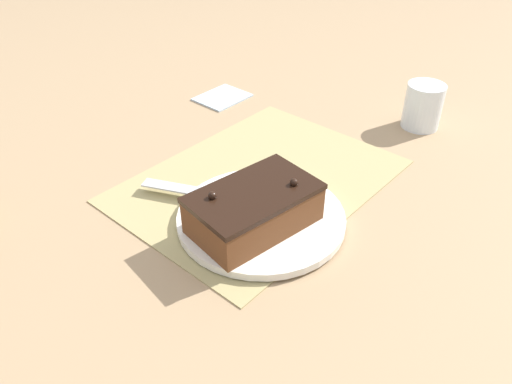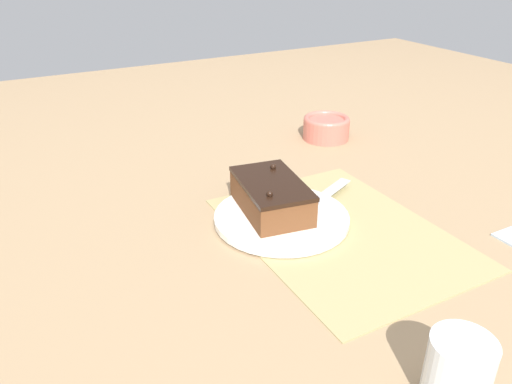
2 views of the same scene
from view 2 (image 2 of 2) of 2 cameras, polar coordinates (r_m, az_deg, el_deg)
The scene contains 7 objects.
ground_plane at distance 0.93m, azimuth 9.65°, elevation -4.58°, with size 3.00×3.00×0.00m, color #9E7F5B.
placemat_woven at distance 0.93m, azimuth 9.66°, elevation -4.48°, with size 0.46×0.34×0.00m, color tan.
cake_plate at distance 0.95m, azimuth 2.93°, elevation -2.93°, with size 0.26×0.26×0.01m.
chocolate_cake at distance 0.94m, azimuth 1.76°, elevation -0.43°, with size 0.20×0.14×0.07m.
serving_knife at distance 0.97m, azimuth 6.28°, elevation -1.36°, with size 0.11×0.21×0.01m.
drinking_glass at distance 0.64m, azimuth 22.05°, elevation -18.56°, with size 0.07×0.07×0.09m.
small_bowl at distance 1.36m, azimuth 8.04°, elevation 7.37°, with size 0.12×0.12×0.06m.
Camera 2 is at (0.62, -0.51, 0.48)m, focal length 35.00 mm.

